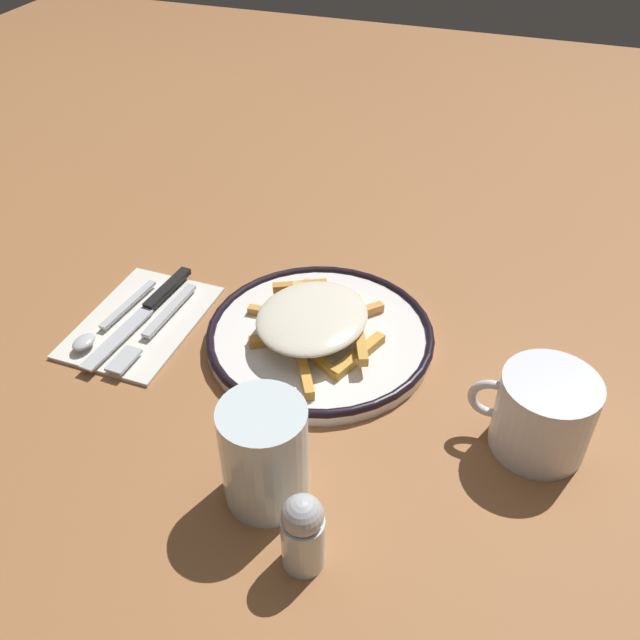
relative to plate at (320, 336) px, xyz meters
The scene contains 10 objects.
ground_plane 0.01m from the plate, ahead, with size 2.60×2.60×0.00m, color #9B643B.
plate is the anchor object (origin of this frame).
fries_heap 0.03m from the plate, 52.24° to the left, with size 0.17×0.20×0.04m.
napkin 0.23m from the plate, ahead, with size 0.13×0.19×0.01m, color silver.
fork 0.20m from the plate, 14.39° to the left, with size 0.03×0.18×0.01m.
knife 0.22m from the plate, ahead, with size 0.03×0.21×0.01m.
spoon 0.26m from the plate, 15.95° to the left, with size 0.03×0.15×0.01m.
water_glass 0.23m from the plate, 96.07° to the left, with size 0.08×0.08×0.11m, color silver.
coffee_mug 0.27m from the plate, 163.35° to the left, with size 0.12×0.10×0.09m.
salt_shaker 0.29m from the plate, 106.21° to the left, with size 0.04×0.04×0.08m.
Camera 1 is at (-0.20, 0.59, 0.54)m, focal length 38.27 mm.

